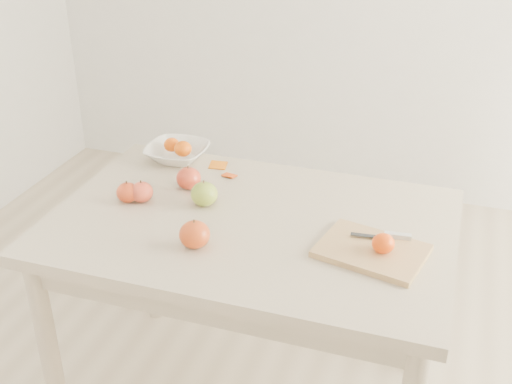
% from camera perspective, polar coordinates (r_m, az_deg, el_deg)
% --- Properties ---
extents(table, '(1.20, 0.80, 0.75)m').
position_cam_1_polar(table, '(1.98, -0.46, -4.97)').
color(table, '#C6B595').
rests_on(table, ground).
extents(cutting_board, '(0.32, 0.26, 0.02)m').
position_cam_1_polar(cutting_board, '(1.79, 10.23, -5.17)').
color(cutting_board, tan).
rests_on(cutting_board, table).
extents(board_tangerine, '(0.06, 0.06, 0.05)m').
position_cam_1_polar(board_tangerine, '(1.76, 11.24, -4.50)').
color(board_tangerine, '#E74308').
rests_on(board_tangerine, cutting_board).
extents(fruit_bowl, '(0.22, 0.22, 0.05)m').
position_cam_1_polar(fruit_bowl, '(2.31, -7.01, 3.49)').
color(fruit_bowl, white).
rests_on(fruit_bowl, table).
extents(bowl_tangerine_near, '(0.06, 0.06, 0.05)m').
position_cam_1_polar(bowl_tangerine_near, '(2.32, -7.51, 4.19)').
color(bowl_tangerine_near, '#E66208').
rests_on(bowl_tangerine_near, fruit_bowl).
extents(bowl_tangerine_far, '(0.06, 0.06, 0.06)m').
position_cam_1_polar(bowl_tangerine_far, '(2.28, -6.52, 3.84)').
color(bowl_tangerine_far, orange).
rests_on(bowl_tangerine_far, fruit_bowl).
extents(orange_peel_a, '(0.06, 0.05, 0.01)m').
position_cam_1_polar(orange_peel_a, '(2.25, -3.38, 2.30)').
color(orange_peel_a, orange).
rests_on(orange_peel_a, table).
extents(orange_peel_b, '(0.05, 0.04, 0.01)m').
position_cam_1_polar(orange_peel_b, '(2.18, -2.38, 1.43)').
color(orange_peel_b, '#C8430E').
rests_on(orange_peel_b, table).
extents(paring_knife, '(0.17, 0.05, 0.01)m').
position_cam_1_polar(paring_knife, '(1.84, 12.06, -3.83)').
color(paring_knife, silver).
rests_on(paring_knife, cutting_board).
extents(apple_green, '(0.09, 0.09, 0.08)m').
position_cam_1_polar(apple_green, '(2.00, -4.62, -0.17)').
color(apple_green, olive).
rests_on(apple_green, table).
extents(apple_red_d, '(0.07, 0.07, 0.06)m').
position_cam_1_polar(apple_red_d, '(2.05, -11.35, -0.04)').
color(apple_red_d, maroon).
rests_on(apple_red_d, table).
extents(apple_red_e, '(0.09, 0.09, 0.08)m').
position_cam_1_polar(apple_red_e, '(1.79, -5.48, -3.78)').
color(apple_red_e, maroon).
rests_on(apple_red_e, table).
extents(apple_red_a, '(0.08, 0.08, 0.07)m').
position_cam_1_polar(apple_red_a, '(2.10, -6.01, 1.22)').
color(apple_red_a, '#980B0C').
rests_on(apple_red_a, table).
extents(apple_red_b, '(0.07, 0.07, 0.07)m').
position_cam_1_polar(apple_red_b, '(2.04, -10.13, 0.00)').
color(apple_red_b, '#A41320').
rests_on(apple_red_b, table).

